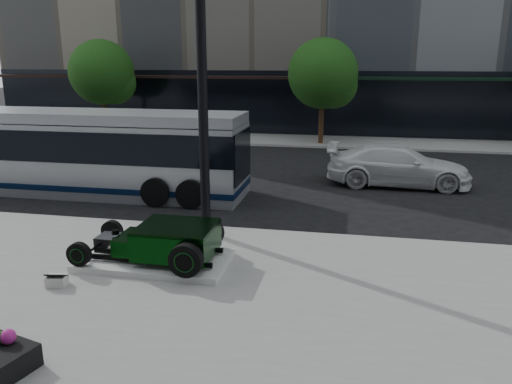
% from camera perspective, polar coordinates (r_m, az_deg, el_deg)
% --- Properties ---
extents(ground, '(120.00, 120.00, 0.00)m').
position_cam_1_polar(ground, '(15.90, 0.43, -2.21)').
color(ground, black).
rests_on(ground, ground).
extents(sidewalk_far, '(70.00, 4.00, 0.12)m').
position_cam_1_polar(sidewalk_far, '(29.43, 5.56, 5.86)').
color(sidewalk_far, gray).
rests_on(sidewalk_far, ground).
extents(street_trees, '(29.80, 3.80, 5.70)m').
position_cam_1_polar(street_trees, '(28.06, 7.94, 12.96)').
color(street_trees, black).
rests_on(street_trees, sidewalk_far).
extents(display_plinth, '(3.40, 1.80, 0.15)m').
position_cam_1_polar(display_plinth, '(11.88, -11.43, -7.64)').
color(display_plinth, silver).
rests_on(display_plinth, sidewalk_near).
extents(hot_rod, '(3.22, 2.00, 0.81)m').
position_cam_1_polar(hot_rod, '(11.58, -10.02, -5.51)').
color(hot_rod, black).
rests_on(hot_rod, display_plinth).
extents(info_plaque, '(0.45, 0.37, 0.31)m').
position_cam_1_polar(info_plaque, '(11.33, -21.82, -9.33)').
color(info_plaque, silver).
rests_on(info_plaque, sidewalk_near).
extents(lamppost, '(0.46, 0.46, 8.45)m').
position_cam_1_polar(lamppost, '(12.88, -6.15, 11.89)').
color(lamppost, black).
rests_on(lamppost, sidewalk_near).
extents(transit_bus, '(12.12, 2.88, 2.92)m').
position_cam_1_polar(transit_bus, '(19.05, -19.55, 4.41)').
color(transit_bus, '#A1A5AA').
rests_on(transit_bus, ground).
extents(white_sedan, '(5.35, 2.23, 1.55)m').
position_cam_1_polar(white_sedan, '(19.75, 15.91, 2.94)').
color(white_sedan, white).
rests_on(white_sedan, ground).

